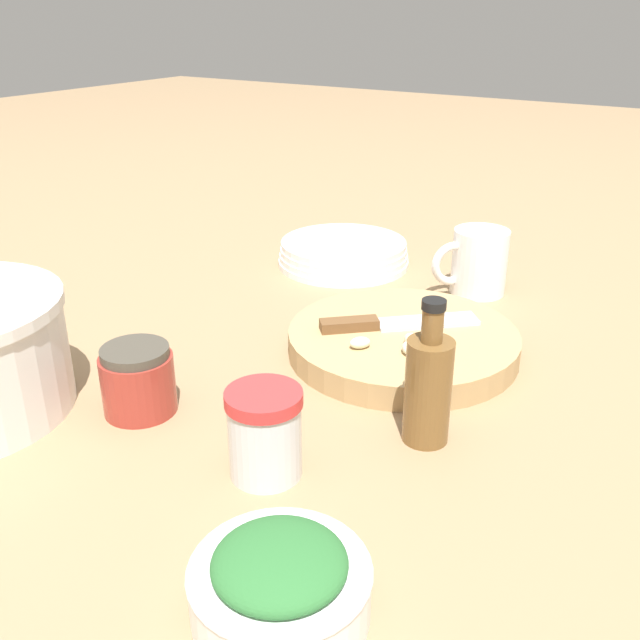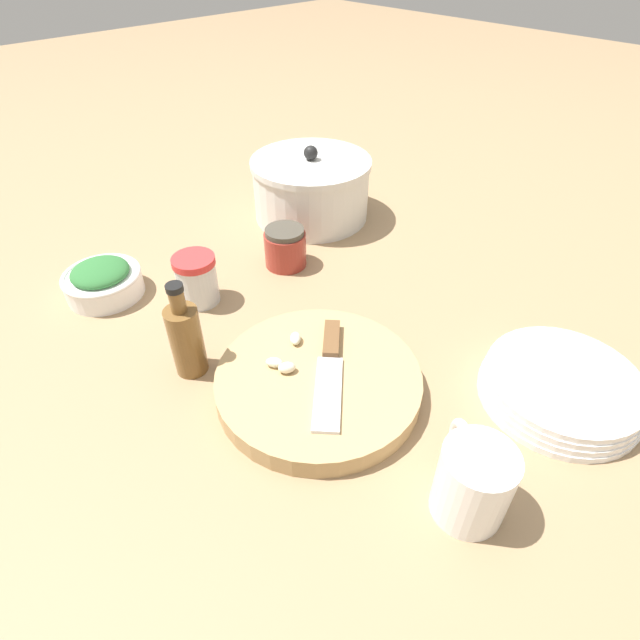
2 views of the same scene
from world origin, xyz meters
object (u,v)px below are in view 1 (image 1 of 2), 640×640
at_px(plate_stack, 343,253).
at_px(cutting_board, 403,342).
at_px(chef_knife, 390,323).
at_px(coffee_mug, 477,262).
at_px(honey_jar, 138,380).
at_px(spice_jar, 265,433).
at_px(oil_bottle, 428,386).
at_px(garlic_cloves, 394,343).
at_px(herb_bowl, 280,582).

bearing_deg(plate_stack, cutting_board, -136.36).
height_order(chef_knife, coffee_mug, coffee_mug).
xyz_separation_m(chef_knife, honey_jar, (-0.27, 0.15, 0.00)).
height_order(spice_jar, honey_jar, spice_jar).
distance_m(chef_knife, oil_bottle, 0.20).
bearing_deg(garlic_cloves, chef_knife, 31.82).
bearing_deg(cutting_board, garlic_cloves, -165.74).
distance_m(chef_knife, honey_jar, 0.31).
height_order(garlic_cloves, herb_bowl, herb_bowl).
relative_size(herb_bowl, honey_jar, 1.70).
relative_size(cutting_board, oil_bottle, 1.88).
bearing_deg(chef_knife, cutting_board, 42.20).
relative_size(herb_bowl, coffee_mug, 1.26).
bearing_deg(cutting_board, oil_bottle, -146.76).
bearing_deg(herb_bowl, plate_stack, 27.30).
bearing_deg(chef_knife, coffee_mug, 132.38).
xyz_separation_m(garlic_cloves, plate_stack, (0.28, 0.24, -0.02)).
bearing_deg(honey_jar, plate_stack, 5.79).
bearing_deg(herb_bowl, garlic_cloves, 14.99).
xyz_separation_m(chef_knife, coffee_mug, (0.23, -0.02, 0.01)).
bearing_deg(coffee_mug, chef_knife, 174.87).
relative_size(chef_knife, herb_bowl, 1.27).
bearing_deg(oil_bottle, coffee_mug, 14.39).
bearing_deg(garlic_cloves, honey_jar, 139.36).
bearing_deg(honey_jar, spice_jar, -95.51).
bearing_deg(spice_jar, honey_jar, 84.49).
xyz_separation_m(cutting_board, chef_knife, (0.00, 0.02, 0.02)).
distance_m(garlic_cloves, honey_jar, 0.28).
bearing_deg(chef_knife, oil_bottle, -4.78).
relative_size(garlic_cloves, coffee_mug, 0.78).
xyz_separation_m(cutting_board, herb_bowl, (-0.41, -0.11, 0.01)).
bearing_deg(coffee_mug, herb_bowl, -170.53).
bearing_deg(coffee_mug, spice_jar, -179.80).
distance_m(garlic_cloves, plate_stack, 0.37).
xyz_separation_m(coffee_mug, oil_bottle, (-0.39, -0.10, 0.01)).
height_order(cutting_board, honey_jar, honey_jar).
bearing_deg(garlic_cloves, coffee_mug, 2.30).
xyz_separation_m(herb_bowl, coffee_mug, (0.64, 0.11, 0.02)).
bearing_deg(garlic_cloves, spice_jar, 177.62).
xyz_separation_m(herb_bowl, spice_jar, (0.13, 0.11, 0.01)).
height_order(garlic_cloves, spice_jar, spice_jar).
bearing_deg(spice_jar, herb_bowl, -139.97).
bearing_deg(spice_jar, chef_knife, 4.58).
distance_m(garlic_cloves, oil_bottle, 0.14).
height_order(spice_jar, coffee_mug, coffee_mug).
distance_m(cutting_board, honey_jar, 0.32).
xyz_separation_m(garlic_cloves, herb_bowl, (-0.36, -0.10, -0.01)).
distance_m(garlic_cloves, coffee_mug, 0.29).
xyz_separation_m(cutting_board, oil_bottle, (-0.15, -0.10, 0.04)).
distance_m(plate_stack, oil_bottle, 0.51).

